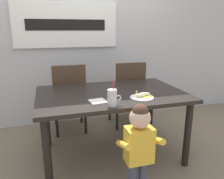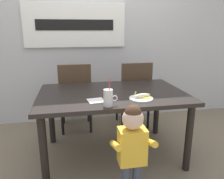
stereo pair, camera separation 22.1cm
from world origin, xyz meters
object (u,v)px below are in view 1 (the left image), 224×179
(snack_plate, at_px, (142,98))
(dining_chair_right, at_px, (128,91))
(dining_table, at_px, (111,100))
(peeled_banana, at_px, (143,95))
(milk_cup, at_px, (112,99))
(toddler_standing, at_px, (139,141))
(paper_napkin, at_px, (98,101))
(dining_chair_left, at_px, (69,95))

(snack_plate, bearing_deg, dining_chair_right, 77.33)
(dining_table, height_order, peeled_banana, peeled_banana)
(peeled_banana, bearing_deg, snack_plate, -157.67)
(milk_cup, bearing_deg, toddler_standing, -62.08)
(dining_chair_right, relative_size, toddler_standing, 1.15)
(dining_chair_right, relative_size, milk_cup, 3.81)
(dining_table, height_order, milk_cup, milk_cup)
(paper_napkin, bearing_deg, snack_plate, -3.88)
(snack_plate, xyz_separation_m, peeled_banana, (0.02, 0.01, 0.03))
(dining_table, bearing_deg, dining_chair_right, 56.82)
(dining_chair_left, distance_m, toddler_standing, 1.45)
(toddler_standing, xyz_separation_m, snack_plate, (0.20, 0.41, 0.22))
(dining_chair_left, height_order, dining_chair_right, same)
(peeled_banana, bearing_deg, dining_chair_right, 78.17)
(dining_chair_right, bearing_deg, paper_napkin, 55.08)
(snack_plate, bearing_deg, paper_napkin, 176.12)
(dining_table, bearing_deg, milk_cup, -105.33)
(dining_chair_right, bearing_deg, dining_chair_left, -1.93)
(dining_chair_left, relative_size, snack_plate, 4.17)
(toddler_standing, relative_size, snack_plate, 3.64)
(peeled_banana, bearing_deg, dining_table, 132.26)
(dining_table, relative_size, paper_napkin, 10.27)
(dining_table, bearing_deg, peeled_banana, -47.74)
(dining_chair_right, height_order, peeled_banana, dining_chair_right)
(dining_chair_left, distance_m, paper_napkin, 0.99)
(snack_plate, relative_size, peeled_banana, 1.32)
(dining_table, relative_size, peeled_banana, 8.82)
(milk_cup, height_order, paper_napkin, milk_cup)
(paper_napkin, bearing_deg, milk_cup, -61.10)
(dining_chair_left, distance_m, peeled_banana, 1.19)
(dining_chair_right, relative_size, snack_plate, 4.17)
(toddler_standing, distance_m, snack_plate, 0.51)
(dining_chair_left, xyz_separation_m, paper_napkin, (0.18, -0.96, 0.20))
(dining_chair_right, xyz_separation_m, paper_napkin, (-0.65, -0.93, 0.20))
(peeled_banana, bearing_deg, dining_chair_left, 122.55)
(dining_chair_left, distance_m, snack_plate, 1.18)
(toddler_standing, relative_size, peeled_banana, 4.80)
(milk_cup, bearing_deg, paper_napkin, 118.90)
(snack_plate, bearing_deg, milk_cup, -158.58)
(dining_chair_right, height_order, toddler_standing, dining_chair_right)
(toddler_standing, relative_size, milk_cup, 3.33)
(dining_chair_left, relative_size, peeled_banana, 5.50)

